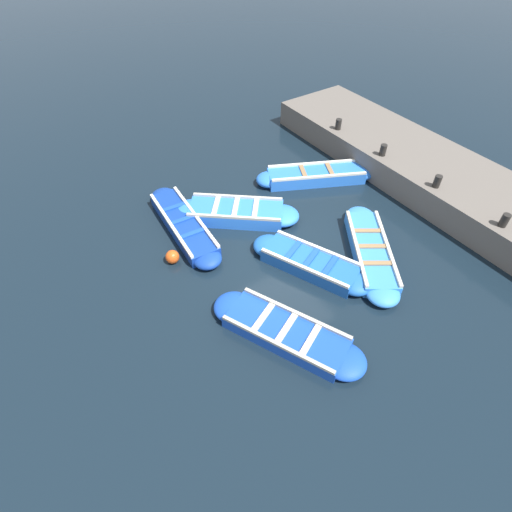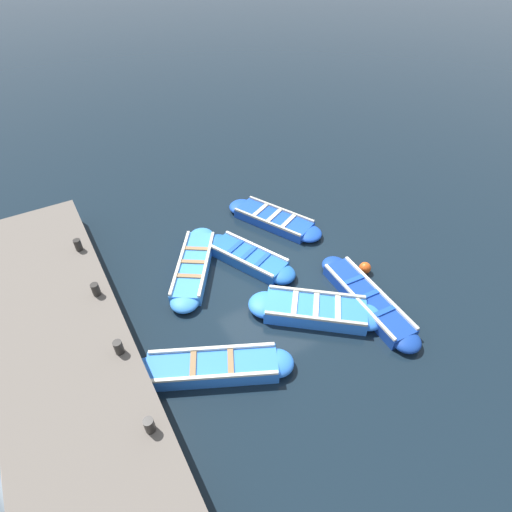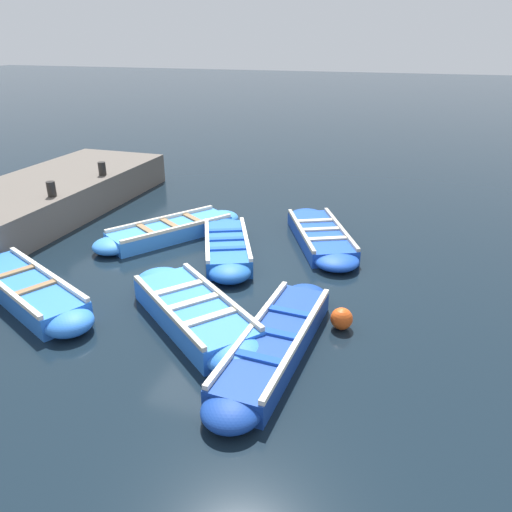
{
  "view_description": "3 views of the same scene",
  "coord_description": "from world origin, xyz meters",
  "px_view_note": "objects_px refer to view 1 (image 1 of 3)",
  "views": [
    {
      "loc": [
        -4.83,
        -5.91,
        7.4
      ],
      "look_at": [
        -0.91,
        -0.09,
        0.36
      ],
      "focal_mm": 28.0,
      "sensor_mm": 36.0,
      "label": 1
    },
    {
      "loc": [
        4.58,
        7.03,
        8.35
      ],
      "look_at": [
        -0.07,
        -0.88,
        0.16
      ],
      "focal_mm": 28.0,
      "sensor_mm": 36.0,
      "label": 2
    },
    {
      "loc": [
        -3.43,
        8.12,
        4.27
      ],
      "look_at": [
        -0.58,
        -0.56,
        0.23
      ],
      "focal_mm": 35.0,
      "sensor_mm": 36.0,
      "label": 3
    }
  ],
  "objects_px": {
    "boat_tucked": "(286,332)",
    "bollard_south": "(338,124)",
    "boat_stern_in": "(184,225)",
    "bollard_north": "(505,220)",
    "boat_mid_row": "(236,213)",
    "boat_near_quay": "(370,251)",
    "buoy_orange_near": "(172,257)",
    "boat_outer_left": "(316,176)",
    "boat_broadside": "(310,263)",
    "bollard_mid_north": "(437,181)",
    "bollard_mid_south": "(383,150)"
  },
  "relations": [
    {
      "from": "boat_outer_left",
      "to": "buoy_orange_near",
      "type": "height_order",
      "value": "boat_outer_left"
    },
    {
      "from": "bollard_mid_north",
      "to": "buoy_orange_near",
      "type": "relative_size",
      "value": 0.99
    },
    {
      "from": "boat_outer_left",
      "to": "boat_broadside",
      "type": "xyz_separation_m",
      "value": [
        -2.63,
        -2.91,
        -0.01
      ]
    },
    {
      "from": "bollard_south",
      "to": "buoy_orange_near",
      "type": "height_order",
      "value": "bollard_south"
    },
    {
      "from": "boat_outer_left",
      "to": "boat_mid_row",
      "type": "xyz_separation_m",
      "value": [
        -3.13,
        -0.18,
        0.0
      ]
    },
    {
      "from": "boat_mid_row",
      "to": "boat_broadside",
      "type": "distance_m",
      "value": 2.78
    },
    {
      "from": "boat_near_quay",
      "to": "boat_broadside",
      "type": "xyz_separation_m",
      "value": [
        -1.59,
        0.52,
        0.01
      ]
    },
    {
      "from": "bollard_mid_north",
      "to": "boat_stern_in",
      "type": "bearing_deg",
      "value": 152.96
    },
    {
      "from": "bollard_mid_north",
      "to": "buoy_orange_near",
      "type": "distance_m",
      "value": 7.54
    },
    {
      "from": "boat_broadside",
      "to": "boat_tucked",
      "type": "relative_size",
      "value": 0.91
    },
    {
      "from": "boat_tucked",
      "to": "bollard_south",
      "type": "height_order",
      "value": "bollard_south"
    },
    {
      "from": "boat_outer_left",
      "to": "bollard_south",
      "type": "xyz_separation_m",
      "value": [
        1.74,
        1.03,
        0.83
      ]
    },
    {
      "from": "boat_mid_row",
      "to": "bollard_north",
      "type": "height_order",
      "value": "bollard_north"
    },
    {
      "from": "bollard_mid_south",
      "to": "boat_broadside",
      "type": "bearing_deg",
      "value": -156.25
    },
    {
      "from": "buoy_orange_near",
      "to": "bollard_south",
      "type": "bearing_deg",
      "value": 14.13
    },
    {
      "from": "boat_outer_left",
      "to": "boat_broadside",
      "type": "relative_size",
      "value": 1.15
    },
    {
      "from": "boat_mid_row",
      "to": "bollard_mid_south",
      "type": "bearing_deg",
      "value": -9.52
    },
    {
      "from": "boat_stern_in",
      "to": "bollard_south",
      "type": "xyz_separation_m",
      "value": [
        6.34,
        0.82,
        0.85
      ]
    },
    {
      "from": "boat_mid_row",
      "to": "boat_stern_in",
      "type": "bearing_deg",
      "value": 165.09
    },
    {
      "from": "buoy_orange_near",
      "to": "boat_broadside",
      "type": "bearing_deg",
      "value": -37.72
    },
    {
      "from": "bollard_south",
      "to": "boat_outer_left",
      "type": "bearing_deg",
      "value": -149.32
    },
    {
      "from": "boat_stern_in",
      "to": "bollard_mid_north",
      "type": "xyz_separation_m",
      "value": [
        6.34,
        -3.23,
        0.85
      ]
    },
    {
      "from": "boat_near_quay",
      "to": "bollard_north",
      "type": "height_order",
      "value": "bollard_north"
    },
    {
      "from": "bollard_north",
      "to": "bollard_mid_north",
      "type": "bearing_deg",
      "value": 90.0
    },
    {
      "from": "boat_tucked",
      "to": "bollard_north",
      "type": "xyz_separation_m",
      "value": [
        6.11,
        -0.83,
        0.87
      ]
    },
    {
      "from": "boat_mid_row",
      "to": "bollard_north",
      "type": "xyz_separation_m",
      "value": [
        4.87,
        -4.87,
        0.83
      ]
    },
    {
      "from": "boat_outer_left",
      "to": "boat_stern_in",
      "type": "distance_m",
      "value": 4.6
    },
    {
      "from": "boat_tucked",
      "to": "bollard_mid_north",
      "type": "height_order",
      "value": "bollard_mid_north"
    },
    {
      "from": "boat_tucked",
      "to": "bollard_south",
      "type": "bearing_deg",
      "value": 40.65
    },
    {
      "from": "bollard_north",
      "to": "bollard_mid_south",
      "type": "relative_size",
      "value": 1.0
    },
    {
      "from": "bollard_north",
      "to": "bollard_mid_south",
      "type": "bearing_deg",
      "value": 90.0
    },
    {
      "from": "boat_outer_left",
      "to": "boat_tucked",
      "type": "xyz_separation_m",
      "value": [
        -4.37,
        -4.21,
        -0.03
      ]
    },
    {
      "from": "boat_broadside",
      "to": "bollard_south",
      "type": "bearing_deg",
      "value": 42.11
    },
    {
      "from": "bollard_mid_south",
      "to": "boat_outer_left",
      "type": "bearing_deg",
      "value": 150.25
    },
    {
      "from": "boat_mid_row",
      "to": "bollard_south",
      "type": "distance_m",
      "value": 5.08
    },
    {
      "from": "bollard_north",
      "to": "bollard_south",
      "type": "distance_m",
      "value": 6.08
    },
    {
      "from": "boat_near_quay",
      "to": "boat_broadside",
      "type": "distance_m",
      "value": 1.67
    },
    {
      "from": "boat_broadside",
      "to": "bollard_mid_north",
      "type": "distance_m",
      "value": 4.45
    },
    {
      "from": "buoy_orange_near",
      "to": "boat_stern_in",
      "type": "bearing_deg",
      "value": 50.48
    },
    {
      "from": "boat_near_quay",
      "to": "buoy_orange_near",
      "type": "distance_m",
      "value": 5.12
    },
    {
      "from": "bollard_north",
      "to": "buoy_orange_near",
      "type": "relative_size",
      "value": 0.99
    },
    {
      "from": "boat_stern_in",
      "to": "bollard_north",
      "type": "bearing_deg",
      "value": -39.7
    },
    {
      "from": "boat_near_quay",
      "to": "boat_mid_row",
      "type": "xyz_separation_m",
      "value": [
        -2.08,
        3.26,
        0.03
      ]
    },
    {
      "from": "bollard_mid_south",
      "to": "bollard_south",
      "type": "relative_size",
      "value": 1.0
    },
    {
      "from": "boat_broadside",
      "to": "bollard_mid_north",
      "type": "xyz_separation_m",
      "value": [
        4.37,
        -0.1,
        0.84
      ]
    },
    {
      "from": "boat_mid_row",
      "to": "bollard_mid_north",
      "type": "xyz_separation_m",
      "value": [
        4.87,
        -2.84,
        0.83
      ]
    },
    {
      "from": "bollard_mid_north",
      "to": "bollard_mid_south",
      "type": "relative_size",
      "value": 1.0
    },
    {
      "from": "boat_near_quay",
      "to": "bollard_south",
      "type": "relative_size",
      "value": 9.99
    },
    {
      "from": "boat_outer_left",
      "to": "boat_mid_row",
      "type": "distance_m",
      "value": 3.13
    },
    {
      "from": "boat_near_quay",
      "to": "bollard_mid_south",
      "type": "distance_m",
      "value": 3.8
    }
  ]
}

